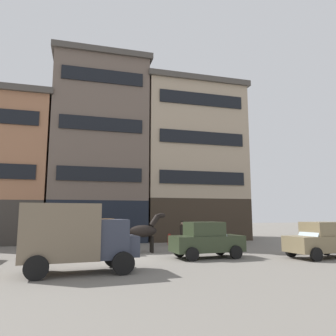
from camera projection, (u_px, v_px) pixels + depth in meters
ground_plane at (117, 258)px, 16.42m from camera, size 120.00×120.00×0.00m
building_center_left at (99, 149)px, 28.36m from camera, size 8.20×7.32×15.79m
building_center_right at (189, 161)px, 30.49m from camera, size 9.51×7.32×14.40m
cargo_wagon at (93, 234)px, 17.99m from camera, size 3.01×1.72×1.98m
draft_horse at (145, 231)px, 18.79m from camera, size 2.35×0.73×2.30m
delivery_truck_near at (76, 235)px, 12.32m from camera, size 4.47×2.42×2.62m
sedan_dark at (206, 240)px, 16.54m from camera, size 3.80×2.07×1.83m
sedan_light at (321, 240)px, 16.52m from camera, size 3.84×2.14×1.83m
pedestrian_officer at (182, 232)px, 22.27m from camera, size 0.48×0.48×1.79m
fire_hydrant_curbside at (169, 239)px, 23.27m from camera, size 0.24×0.24×0.83m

